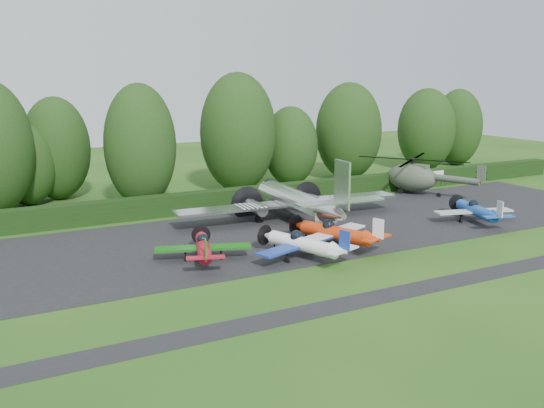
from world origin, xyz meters
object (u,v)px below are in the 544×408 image
transport_plane (297,202)px  sign_board (433,177)px  light_plane_white (303,244)px  light_plane_red (203,247)px  light_plane_blue (476,210)px  helicopter (412,175)px  light_plane_orange (335,233)px

transport_plane → sign_board: bearing=14.0°
light_plane_white → transport_plane: bearing=81.1°
sign_board → light_plane_white: bearing=-147.2°
light_plane_red → light_plane_blue: 26.24m
light_plane_blue → helicopter: bearing=56.8°
light_plane_blue → transport_plane: bearing=135.6°
transport_plane → light_plane_blue: size_ratio=2.83×
transport_plane → sign_board: 24.48m
transport_plane → helicopter: transport_plane is taller
light_plane_blue → sign_board: size_ratio=2.23×
light_plane_orange → light_plane_blue: bearing=22.5°
light_plane_red → helicopter: helicopter is taller
light_plane_blue → helicopter: helicopter is taller
transport_plane → helicopter: bearing=13.2°
transport_plane → light_plane_white: transport_plane is taller
helicopter → sign_board: size_ratio=4.22×
transport_plane → light_plane_white: 11.14m
light_plane_white → sign_board: size_ratio=2.30×
light_plane_red → light_plane_orange: 10.46m
transport_plane → helicopter: (18.49, 5.73, 0.20)m
transport_plane → light_plane_white: size_ratio=2.75×
transport_plane → light_plane_blue: (14.38, -7.71, -0.78)m
transport_plane → sign_board: (23.27, 7.58, -0.64)m
transport_plane → light_plane_orange: transport_plane is taller
light_plane_red → light_plane_orange: size_ratio=0.88×
light_plane_white → light_plane_orange: size_ratio=0.96×
helicopter → light_plane_orange: bearing=-122.9°
light_plane_white → light_plane_orange: bearing=39.3°
light_plane_red → light_plane_white: (6.59, -2.95, 0.10)m
helicopter → sign_board: 5.20m
light_plane_blue → helicopter: size_ratio=0.53×
transport_plane → light_plane_orange: size_ratio=2.65×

